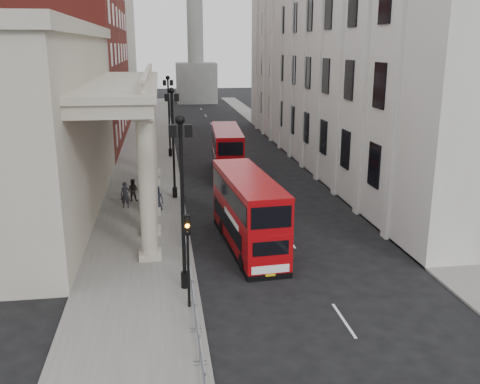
{
  "coord_description": "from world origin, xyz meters",
  "views": [
    {
      "loc": [
        -1.43,
        -19.76,
        11.39
      ],
      "look_at": [
        3.15,
        11.19,
        2.79
      ],
      "focal_mm": 40.0,
      "sensor_mm": 36.0,
      "label": 1
    }
  ],
  "objects_px": {
    "monument_column": "(195,22)",
    "bus_far": "(227,151)",
    "lamp_post_north": "(169,111)",
    "pedestrian_c": "(157,199)",
    "lamp_post_mid": "(173,135)",
    "pedestrian_b": "(133,190)",
    "traffic_light": "(188,244)",
    "bus_near": "(248,210)",
    "lamp_post_south": "(182,192)",
    "pedestrian_a": "(125,195)"
  },
  "relations": [
    {
      "from": "lamp_post_south",
      "to": "pedestrian_c",
      "type": "xyz_separation_m",
      "value": [
        -1.33,
        12.5,
        -3.85
      ]
    },
    {
      "from": "monument_column",
      "to": "bus_near",
      "type": "distance_m",
      "value": 83.91
    },
    {
      "from": "lamp_post_south",
      "to": "pedestrian_a",
      "type": "distance_m",
      "value": 14.75
    },
    {
      "from": "bus_far",
      "to": "pedestrian_a",
      "type": "relative_size",
      "value": 5.27
    },
    {
      "from": "pedestrian_a",
      "to": "lamp_post_mid",
      "type": "bearing_deg",
      "value": 36.75
    },
    {
      "from": "lamp_post_north",
      "to": "pedestrian_c",
      "type": "relative_size",
      "value": 4.44
    },
    {
      "from": "lamp_post_north",
      "to": "pedestrian_c",
      "type": "distance_m",
      "value": 19.92
    },
    {
      "from": "traffic_light",
      "to": "pedestrian_c",
      "type": "bearing_deg",
      "value": 95.63
    },
    {
      "from": "lamp_post_south",
      "to": "traffic_light",
      "type": "relative_size",
      "value": 1.93
    },
    {
      "from": "monument_column",
      "to": "traffic_light",
      "type": "distance_m",
      "value": 91.17
    },
    {
      "from": "pedestrian_b",
      "to": "bus_near",
      "type": "bearing_deg",
      "value": 135.1
    },
    {
      "from": "bus_near",
      "to": "bus_far",
      "type": "relative_size",
      "value": 1.01
    },
    {
      "from": "monument_column",
      "to": "bus_far",
      "type": "xyz_separation_m",
      "value": [
        -1.67,
        -64.74,
        -13.78
      ]
    },
    {
      "from": "bus_near",
      "to": "pedestrian_a",
      "type": "relative_size",
      "value": 5.3
    },
    {
      "from": "bus_near",
      "to": "bus_far",
      "type": "height_order",
      "value": "bus_near"
    },
    {
      "from": "lamp_post_mid",
      "to": "pedestrian_c",
      "type": "distance_m",
      "value": 5.38
    },
    {
      "from": "monument_column",
      "to": "pedestrian_b",
      "type": "height_order",
      "value": "monument_column"
    },
    {
      "from": "lamp_post_south",
      "to": "pedestrian_c",
      "type": "relative_size",
      "value": 4.44
    },
    {
      "from": "lamp_post_mid",
      "to": "pedestrian_a",
      "type": "relative_size",
      "value": 4.43
    },
    {
      "from": "lamp_post_mid",
      "to": "lamp_post_south",
      "type": "bearing_deg",
      "value": -90.0
    },
    {
      "from": "pedestrian_b",
      "to": "pedestrian_a",
      "type": "bearing_deg",
      "value": 86.59
    },
    {
      "from": "lamp_post_mid",
      "to": "bus_far",
      "type": "xyz_separation_m",
      "value": [
        4.93,
        7.26,
        -2.71
      ]
    },
    {
      "from": "lamp_post_mid",
      "to": "pedestrian_a",
      "type": "distance_m",
      "value": 5.7
    },
    {
      "from": "monument_column",
      "to": "pedestrian_a",
      "type": "distance_m",
      "value": 76.38
    },
    {
      "from": "traffic_light",
      "to": "lamp_post_south",
      "type": "bearing_deg",
      "value": 92.84
    },
    {
      "from": "monument_column",
      "to": "lamp_post_south",
      "type": "xyz_separation_m",
      "value": [
        -6.6,
        -88.0,
        -11.07
      ]
    },
    {
      "from": "traffic_light",
      "to": "bus_near",
      "type": "relative_size",
      "value": 0.43
    },
    {
      "from": "monument_column",
      "to": "traffic_light",
      "type": "relative_size",
      "value": 12.6
    },
    {
      "from": "lamp_post_north",
      "to": "pedestrian_a",
      "type": "xyz_separation_m",
      "value": [
        -3.56,
        -18.22,
        -3.85
      ]
    },
    {
      "from": "bus_far",
      "to": "pedestrian_a",
      "type": "bearing_deg",
      "value": -128.39
    },
    {
      "from": "lamp_post_mid",
      "to": "pedestrian_b",
      "type": "relative_size",
      "value": 4.93
    },
    {
      "from": "monument_column",
      "to": "pedestrian_b",
      "type": "relative_size",
      "value": 32.12
    },
    {
      "from": "traffic_light",
      "to": "pedestrian_c",
      "type": "distance_m",
      "value": 14.73
    },
    {
      "from": "pedestrian_b",
      "to": "pedestrian_c",
      "type": "relative_size",
      "value": 0.9
    },
    {
      "from": "lamp_post_north",
      "to": "traffic_light",
      "type": "height_order",
      "value": "lamp_post_north"
    },
    {
      "from": "lamp_post_mid",
      "to": "monument_column",
      "type": "bearing_deg",
      "value": 84.76
    },
    {
      "from": "lamp_post_north",
      "to": "pedestrian_c",
      "type": "xyz_separation_m",
      "value": [
        -1.33,
        -19.5,
        -3.85
      ]
    },
    {
      "from": "bus_near",
      "to": "pedestrian_a",
      "type": "xyz_separation_m",
      "value": [
        -7.49,
        8.51,
        -1.15
      ]
    },
    {
      "from": "pedestrian_b",
      "to": "bus_far",
      "type": "bearing_deg",
      "value": -125.64
    },
    {
      "from": "bus_far",
      "to": "lamp_post_north",
      "type": "bearing_deg",
      "value": 122.87
    },
    {
      "from": "bus_near",
      "to": "pedestrian_b",
      "type": "relative_size",
      "value": 5.9
    },
    {
      "from": "lamp_post_mid",
      "to": "pedestrian_c",
      "type": "xyz_separation_m",
      "value": [
        -1.33,
        -3.5,
        -3.85
      ]
    },
    {
      "from": "pedestrian_b",
      "to": "lamp_post_south",
      "type": "bearing_deg",
      "value": 111.89
    },
    {
      "from": "bus_near",
      "to": "lamp_post_south",
      "type": "bearing_deg",
      "value": -130.9
    },
    {
      "from": "bus_near",
      "to": "pedestrian_a",
      "type": "height_order",
      "value": "bus_near"
    },
    {
      "from": "traffic_light",
      "to": "bus_far",
      "type": "relative_size",
      "value": 0.43
    },
    {
      "from": "pedestrian_a",
      "to": "pedestrian_c",
      "type": "relative_size",
      "value": 1.0
    },
    {
      "from": "pedestrian_b",
      "to": "monument_column",
      "type": "bearing_deg",
      "value": -87.24
    },
    {
      "from": "bus_near",
      "to": "monument_column",
      "type": "bearing_deg",
      "value": 83.89
    },
    {
      "from": "lamp_post_south",
      "to": "pedestrian_b",
      "type": "height_order",
      "value": "lamp_post_south"
    }
  ]
}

